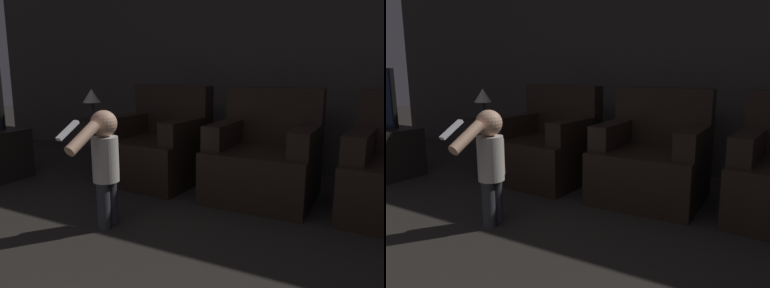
# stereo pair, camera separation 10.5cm
# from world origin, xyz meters

# --- Properties ---
(wall_back) EXTENTS (8.40, 0.05, 2.60)m
(wall_back) POSITION_xyz_m (0.00, 4.50, 1.30)
(wall_back) COLOR #33302D
(wall_back) RESTS_ON ground_plane
(armchair_left) EXTENTS (0.87, 0.82, 0.91)m
(armchair_left) POSITION_xyz_m (-0.87, 3.56, 0.32)
(armchair_left) COLOR black
(armchair_left) RESTS_ON ground_plane
(armchair_middle) EXTENTS (0.85, 0.79, 0.91)m
(armchair_middle) POSITION_xyz_m (0.18, 3.56, 0.32)
(armchair_middle) COLOR black
(armchair_middle) RESTS_ON ground_plane
(person_toddler) EXTENTS (0.18, 0.55, 0.80)m
(person_toddler) POSITION_xyz_m (-0.57, 2.46, 0.47)
(person_toddler) COLOR #28282D
(person_toddler) RESTS_ON ground_plane
(side_table) EXTENTS (0.41, 0.41, 0.55)m
(side_table) POSITION_xyz_m (-1.64, 3.51, 0.44)
(side_table) COLOR black
(side_table) RESTS_ON ground_plane
(lamp) EXTENTS (0.18, 0.18, 0.32)m
(lamp) POSITION_xyz_m (-1.64, 3.51, 0.79)
(lamp) COLOR #262626
(lamp) RESTS_ON side_table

